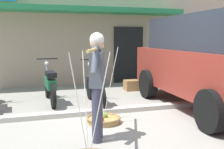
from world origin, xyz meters
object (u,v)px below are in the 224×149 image
fruit_basket_right_side (103,119)px  motorcycle_third_in_row (95,86)px  parked_truck (213,60)px  wooden_crate (132,85)px  motorcycle_second_in_row (50,85)px  fruit_vendor (97,79)px

fruit_basket_right_side → motorcycle_third_in_row: size_ratio=0.80×
fruit_basket_right_side → parked_truck: parked_truck is taller
fruit_basket_right_side → wooden_crate: (1.73, 2.93, 0.09)m
motorcycle_second_in_row → motorcycle_third_in_row: bearing=-27.3°
fruit_vendor → fruit_basket_right_side: bearing=68.4°
fruit_vendor → parked_truck: 3.17m
fruit_basket_right_side → wooden_crate: size_ratio=3.30×
fruit_vendor → motorcycle_second_in_row: (-0.48, 2.84, -0.53)m
fruit_basket_right_side → wooden_crate: 3.40m
fruit_vendor → motorcycle_third_in_row: (0.54, 2.31, -0.53)m
motorcycle_second_in_row → wooden_crate: bearing=20.1°
fruit_vendor → fruit_basket_right_side: (0.34, 0.84, -0.91)m
motorcycle_second_in_row → parked_truck: size_ratio=0.37×
fruit_vendor → motorcycle_second_in_row: 2.93m
motorcycle_second_in_row → parked_truck: parked_truck is taller
fruit_vendor → wooden_crate: size_ratio=3.87×
fruit_vendor → motorcycle_second_in_row: fruit_vendor is taller
wooden_crate → parked_truck: bearing=-71.3°
motorcycle_second_in_row → fruit_basket_right_side: bearing=-67.7°
fruit_vendor → parked_truck: bearing=20.7°
parked_truck → wooden_crate: size_ratio=11.14×
fruit_vendor → motorcycle_second_in_row: size_ratio=0.94×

